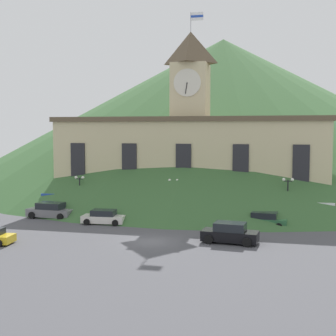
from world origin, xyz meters
TOP-DOWN VIEW (x-y plane):
  - ground_plane at (0.00, 0.00)m, footprint 160.00×160.00m
  - civic_building at (0.00, 19.90)m, footprint 34.55×9.63m
  - banner_fence at (-0.00, 11.97)m, footprint 33.93×0.12m
  - hillside_backdrop at (0.00, 58.03)m, footprint 105.68×105.68m
  - street_lamp_far_right at (-12.40, 13.03)m, footprint 1.26×0.36m
  - street_lamp_left at (-0.74, 13.03)m, footprint 1.26×0.36m
  - street_lamp_right at (12.12, 13.03)m, footprint 1.26×0.36m
  - car_gray_pickup at (-13.90, 8.36)m, footprint 5.43×2.67m
  - car_black_suv at (6.92, 1.13)m, footprint 5.08×2.77m
  - car_white_taxi at (-6.89, 6.51)m, footprint 4.59×2.33m
  - car_green_wagon at (9.72, 8.62)m, footprint 4.77×2.54m
  - pedestrian at (0.19, 8.66)m, footprint 0.43×0.43m

SIDE VIEW (x-z plane):
  - ground_plane at x=0.00m, z-range 0.00..0.00m
  - car_white_taxi at x=-6.89m, z-range -0.06..1.44m
  - car_green_wagon at x=9.72m, z-range -0.06..1.49m
  - car_gray_pickup at x=-13.90m, z-range -0.07..1.68m
  - car_black_suv at x=6.92m, z-range -0.07..1.73m
  - pedestrian at x=0.19m, z-range 0.07..1.73m
  - banner_fence at x=0.00m, z-range 0.00..2.20m
  - street_lamp_left at x=-0.74m, z-range 1.03..5.28m
  - street_lamp_far_right at x=-12.40m, z-range 1.04..5.38m
  - street_lamp_right at x=12.12m, z-range 1.09..5.76m
  - civic_building at x=0.00m, z-range -5.86..18.87m
  - hillside_backdrop at x=0.00m, z-range 0.00..28.43m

